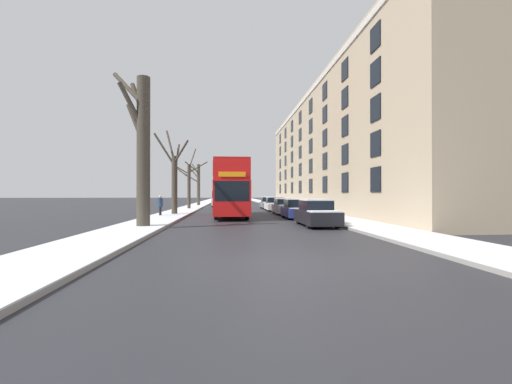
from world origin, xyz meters
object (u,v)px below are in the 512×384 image
parked_car_0 (316,214)px  pedestrian_left_sidewalk (160,205)px  bare_tree_left_3 (197,183)px  parked_car_3 (274,204)px  parked_car_4 (268,203)px  bare_tree_left_2 (189,182)px  oncoming_van (219,198)px  parked_car_1 (296,210)px  double_decker_bus (231,187)px  parked_car_2 (284,207)px  bare_tree_left_0 (142,146)px  bare_tree_left_1 (174,178)px

parked_car_0 → pedestrian_left_sidewalk: bearing=141.4°
bare_tree_left_3 → pedestrian_left_sidewalk: bare_tree_left_3 is taller
parked_car_3 → pedestrian_left_sidewalk: bearing=-137.6°
parked_car_4 → pedestrian_left_sidewalk: size_ratio=2.29×
parked_car_3 → parked_car_0: bearing=-90.0°
bare_tree_left_2 → oncoming_van: bare_tree_left_2 is taller
bare_tree_left_3 → parked_car_1: (9.53, -26.25, -2.79)m
double_decker_bus → parked_car_2: double_decker_bus is taller
bare_tree_left_0 → double_decker_bus: bare_tree_left_0 is taller
parked_car_0 → oncoming_van: bearing=101.6°
bare_tree_left_0 → bare_tree_left_3: bearing=90.0°
double_decker_bus → parked_car_0: 9.98m
parked_car_1 → pedestrian_left_sidewalk: (-10.28, 2.33, 0.28)m
parked_car_1 → parked_car_3: (-0.00, 11.71, 0.03)m
parked_car_0 → parked_car_4: size_ratio=1.12×
pedestrian_left_sidewalk → bare_tree_left_1: bearing=145.8°
parked_car_4 → bare_tree_left_0: bearing=-111.6°
bare_tree_left_1 → parked_car_4: bearing=53.8°
bare_tree_left_1 → oncoming_van: size_ratio=1.40×
bare_tree_left_3 → parked_car_2: bare_tree_left_3 is taller
bare_tree_left_0 → parked_car_4: bearing=68.4°
parked_car_1 → parked_car_4: (-0.00, 17.48, 0.02)m
bare_tree_left_2 → bare_tree_left_3: 10.99m
double_decker_bus → parked_car_1: (4.73, -2.73, -1.75)m
bare_tree_left_0 → bare_tree_left_2: bare_tree_left_0 is taller
bare_tree_left_3 → parked_car_4: size_ratio=1.67×
bare_tree_left_1 → bare_tree_left_2: bearing=90.0°
double_decker_bus → parked_car_2: size_ratio=2.47×
bare_tree_left_0 → bare_tree_left_1: (-0.04, 10.98, -1.17)m
parked_car_1 → parked_car_4: bearing=90.0°
bare_tree_left_1 → parked_car_0: bearing=-47.2°
bare_tree_left_3 → parked_car_3: (9.53, -14.55, -2.77)m
bare_tree_left_3 → parked_car_3: bearing=-56.8°
bare_tree_left_0 → parked_car_2: bearing=51.4°
parked_car_1 → pedestrian_left_sidewalk: pedestrian_left_sidewalk is taller
parked_car_1 → parked_car_2: (0.00, 5.37, 0.01)m
bare_tree_left_2 → parked_car_4: bare_tree_left_2 is taller
bare_tree_left_0 → parked_car_4: (9.51, 24.05, -3.68)m
bare_tree_left_0 → bare_tree_left_1: bare_tree_left_0 is taller
bare_tree_left_0 → parked_car_0: (9.51, 0.68, -3.66)m
bare_tree_left_1 → double_decker_bus: 5.16m
parked_car_2 → parked_car_3: (-0.00, 6.34, 0.02)m
parked_car_3 → pedestrian_left_sidewalk: (-10.28, -9.38, 0.25)m
oncoming_van → pedestrian_left_sidewalk: bearing=-100.2°
parked_car_3 → parked_car_4: bearing=90.0°
bare_tree_left_1 → bare_tree_left_2: (-0.00, 10.84, -0.01)m
bare_tree_left_1 → parked_car_2: size_ratio=1.68×
bare_tree_left_3 → oncoming_van: bearing=-26.5°
pedestrian_left_sidewalk → bare_tree_left_2: bearing=161.9°
parked_car_2 → parked_car_4: parked_car_4 is taller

